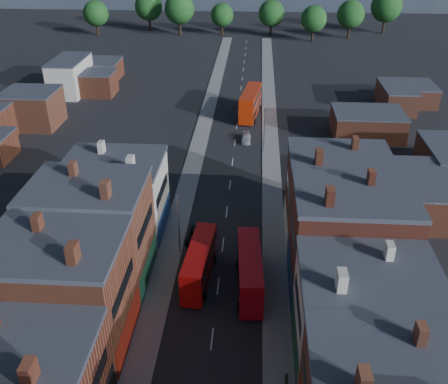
# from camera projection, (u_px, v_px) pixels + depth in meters

# --- Properties ---
(pavement_west) EXTENTS (3.00, 200.00, 0.12)m
(pavement_west) POSITION_uv_depth(u_px,v_px,m) (190.00, 177.00, 79.28)
(pavement_west) COLOR gray
(pavement_west) RESTS_ON ground
(pavement_east) EXTENTS (3.00, 200.00, 0.12)m
(pavement_east) POSITION_uv_depth(u_px,v_px,m) (272.00, 180.00, 78.53)
(pavement_east) COLOR gray
(pavement_east) RESTS_ON ground
(lamp_post_2) EXTENTS (0.25, 0.70, 8.12)m
(lamp_post_2) POSITION_uv_depth(u_px,v_px,m) (178.00, 221.00, 59.55)
(lamp_post_2) COLOR slate
(lamp_post_2) RESTS_ON ground
(lamp_post_3) EXTENTS (0.25, 0.70, 8.12)m
(lamp_post_3) POSITION_uv_depth(u_px,v_px,m) (264.00, 128.00, 85.00)
(lamp_post_3) COLOR slate
(lamp_post_3) RESTS_ON ground
(bus_0) EXTENTS (3.21, 10.48, 4.46)m
(bus_0) POSITION_uv_depth(u_px,v_px,m) (199.00, 263.00, 56.16)
(bus_0) COLOR red
(bus_0) RESTS_ON ground
(bus_1) EXTENTS (3.23, 10.97, 4.68)m
(bus_1) POSITION_uv_depth(u_px,v_px,m) (250.00, 271.00, 54.78)
(bus_1) COLOR red
(bus_1) RESTS_ON ground
(bus_2) EXTENTS (4.44, 12.84, 5.43)m
(bus_2) POSITION_uv_depth(u_px,v_px,m) (251.00, 103.00, 101.44)
(bus_2) COLOR #B72408
(bus_2) RESTS_ON ground
(car_2) EXTENTS (2.76, 5.10, 1.36)m
(car_2) POSITION_uv_depth(u_px,v_px,m) (197.00, 236.00, 63.89)
(car_2) COLOR black
(car_2) RESTS_ON ground
(car_3) EXTENTS (1.74, 4.21, 1.22)m
(car_3) POSITION_uv_depth(u_px,v_px,m) (246.00, 138.00, 91.38)
(car_3) COLOR #B8B8B8
(car_3) RESTS_ON ground
(ped_3) EXTENTS (0.65, 1.03, 1.63)m
(ped_3) POSITION_uv_depth(u_px,v_px,m) (286.00, 380.00, 43.95)
(ped_3) COLOR #56504A
(ped_3) RESTS_ON pavement_east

